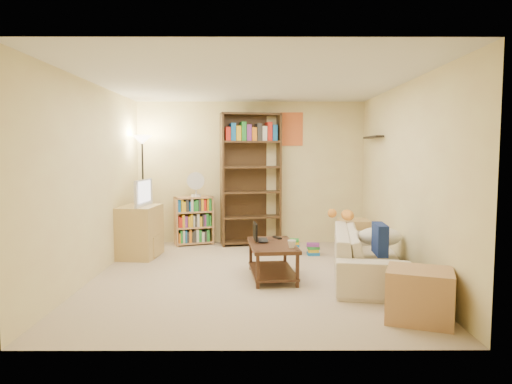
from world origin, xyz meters
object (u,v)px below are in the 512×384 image
sofa (368,254)px  floor_lamp (142,159)px  mug (292,244)px  desk_fan (196,183)px  side_table (353,236)px  tv_stand (140,231)px  coffee_table (272,255)px  tall_bookshelf (251,176)px  end_cabinet (419,295)px  television (139,193)px  short_bookshelf (194,221)px  tabby_cat (345,215)px  laptop (266,240)px

sofa → floor_lamp: bearing=70.7°
sofa → mug: (-1.01, -0.30, 0.19)m
desk_fan → side_table: 2.80m
tv_stand → desk_fan: desk_fan is taller
coffee_table → tall_bookshelf: size_ratio=0.47×
desk_fan → end_cabinet: (2.59, -3.60, -0.83)m
television → short_bookshelf: (0.71, 0.94, -0.57)m
tabby_cat → side_table: 0.80m
television → tall_bookshelf: (1.70, 0.94, 0.21)m
desk_fan → sofa: bearing=-39.9°
tv_stand → end_cabinet: (3.35, -2.70, -0.15)m
side_table → end_cabinet: 2.99m
laptop → tv_stand: 2.20m
side_table → mug: bearing=-122.9°
tabby_cat → side_table: size_ratio=0.91×
short_bookshelf → mug: bearing=-77.9°
sofa → mug: size_ratio=19.35×
mug → end_cabinet: bearing=-47.6°
coffee_table → television: (-2.00, 1.20, 0.70)m
sofa → floor_lamp: (-3.33, 1.84, 1.20)m
end_cabinet → desk_fan: bearing=125.8°
laptop → mug: (0.30, -0.41, 0.04)m
tall_bookshelf → end_cabinet: size_ratio=3.79×
tv_stand → television: 0.60m
short_bookshelf → end_cabinet: short_bookshelf is taller
tv_stand → side_table: size_ratio=1.47×
tv_stand → sofa: bearing=-13.6°
end_cabinet → short_bookshelf: bearing=125.9°
tabby_cat → laptop: size_ratio=1.57×
sofa → tall_bookshelf: size_ratio=0.97×
mug → desk_fan: size_ratio=0.27×
side_table → short_bookshelf: bearing=166.2°
desk_fan → end_cabinet: size_ratio=0.71×
laptop → mug: bearing=-146.5°
laptop → tall_bookshelf: size_ratio=0.14×
sofa → tall_bookshelf: (-1.53, 2.11, 0.90)m
television → mug: bearing=-117.1°
tall_bookshelf → end_cabinet: tall_bookshelf is taller
television → tabby_cat: bearing=-89.7°
laptop → desk_fan: size_ratio=0.73×
tv_stand → tall_bookshelf: tall_bookshelf is taller
tabby_cat → tv_stand: (-3.10, 0.33, -0.30)m
sofa → desk_fan: desk_fan is taller
tabby_cat → short_bookshelf: size_ratio=0.58×
desk_fan → coffee_table: bearing=-59.3°
sofa → laptop: sofa is taller
mug → side_table: 2.10m
coffee_table → tv_stand: tv_stand is taller
short_bookshelf → floor_lamp: (-0.81, -0.28, 1.09)m
end_cabinet → sofa: bearing=94.5°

